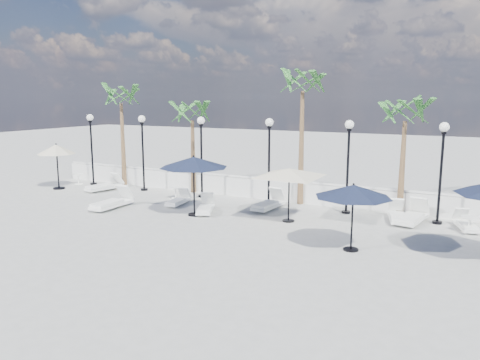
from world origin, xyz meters
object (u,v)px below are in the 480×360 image
at_px(lounger_5, 397,215).
at_px(lounger_7, 413,216).
at_px(lounger_0, 105,186).
at_px(parasol_navy_left, 194,163).
at_px(lounger_4, 269,204).
at_px(parasol_cream_sq_a, 289,169).
at_px(lounger_2, 112,202).
at_px(parasol_navy_mid, 353,191).
at_px(parasol_cream_small, 56,150).
at_px(lounger_3, 206,207).
at_px(lounger_6, 465,224).
at_px(lounger_1, 178,200).

height_order(lounger_5, lounger_7, lounger_7).
xyz_separation_m(lounger_0, parasol_navy_left, (6.85, -2.16, 1.91)).
xyz_separation_m(lounger_4, parasol_cream_sq_a, (1.48, -1.46, 1.81)).
bearing_deg(parasol_cream_sq_a, lounger_0, 172.92).
relative_size(lounger_0, lounger_2, 0.98).
bearing_deg(lounger_2, lounger_4, 25.27).
xyz_separation_m(lounger_2, parasol_navy_mid, (10.57, -0.85, 1.61)).
relative_size(lounger_0, parasol_cream_small, 0.88).
relative_size(lounger_4, parasol_navy_mid, 0.86).
height_order(lounger_7, parasol_cream_sq_a, parasol_cream_sq_a).
xyz_separation_m(lounger_3, lounger_7, (7.88, 2.23, 0.04)).
height_order(lounger_2, parasol_navy_left, parasol_navy_left).
bearing_deg(lounger_6, parasol_cream_small, 165.43).
height_order(lounger_4, lounger_6, lounger_4).
relative_size(lounger_1, lounger_7, 0.76).
height_order(lounger_4, lounger_5, lounger_4).
bearing_deg(lounger_2, parasol_cream_small, 159.19).
bearing_deg(lounger_6, parasol_cream_sq_a, 178.81).
relative_size(lounger_0, lounger_5, 1.08).
bearing_deg(parasol_navy_left, lounger_2, -170.42).
bearing_deg(lounger_1, lounger_5, 2.02).
bearing_deg(lounger_5, lounger_2, -177.75).
bearing_deg(lounger_7, lounger_5, -169.88).
height_order(lounger_1, lounger_3, lounger_3).
bearing_deg(lounger_1, lounger_2, -146.71).
bearing_deg(lounger_0, parasol_navy_left, -4.27).
bearing_deg(parasol_cream_small, lounger_5, 4.70).
bearing_deg(lounger_0, parasol_cream_sq_a, 6.13).
bearing_deg(lounger_4, parasol_cream_sq_a, -39.98).
xyz_separation_m(lounger_2, lounger_6, (13.68, 3.40, -0.07)).
relative_size(lounger_3, parasol_navy_mid, 0.77).
relative_size(lounger_2, lounger_4, 1.05).
relative_size(lounger_3, lounger_7, 0.84).
xyz_separation_m(lounger_1, lounger_6, (11.53, 1.53, -0.00)).
height_order(lounger_7, parasol_navy_mid, parasol_navy_mid).
bearing_deg(lounger_4, lounger_3, -135.96).
xyz_separation_m(lounger_3, lounger_4, (2.10, 1.73, 0.03)).
distance_m(lounger_4, lounger_6, 7.61).
distance_m(lounger_0, parasol_navy_mid, 14.20).
bearing_deg(lounger_1, parasol_cream_sq_a, -11.77).
bearing_deg(lounger_3, lounger_2, 172.83).
xyz_separation_m(lounger_6, lounger_7, (-1.82, 0.04, 0.06)).
height_order(lounger_4, lounger_7, lounger_7).
bearing_deg(lounger_2, parasol_navy_left, 9.09).
bearing_deg(lounger_2, lounger_0, 137.00).
bearing_deg(parasol_navy_left, lounger_3, 71.89).
relative_size(lounger_5, lounger_7, 0.89).
bearing_deg(lounger_6, lounger_4, 164.89).
height_order(parasol_navy_left, parasol_cream_small, parasol_navy_left).
bearing_deg(lounger_4, lounger_5, 10.01).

